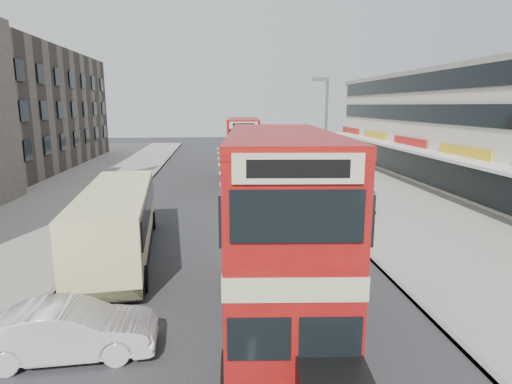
# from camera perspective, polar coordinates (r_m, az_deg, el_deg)

# --- Properties ---
(road_surface) EXTENTS (12.00, 90.00, 0.01)m
(road_surface) POSITION_cam_1_polar(r_m,az_deg,el_deg) (29.51, -4.53, -1.14)
(road_surface) COLOR #28282B
(road_surface) RESTS_ON ground
(pavement_right) EXTENTS (12.00, 90.00, 0.15)m
(pavement_right) POSITION_cam_1_polar(r_m,az_deg,el_deg) (32.00, 17.49, -0.52)
(pavement_right) COLOR gray
(pavement_right) RESTS_ON ground
(pavement_left) EXTENTS (12.00, 90.00, 0.15)m
(pavement_left) POSITION_cam_1_polar(r_m,az_deg,el_deg) (31.69, -26.78, -1.35)
(pavement_left) COLOR gray
(pavement_left) RESTS_ON ground
(kerb_left) EXTENTS (0.20, 90.00, 0.16)m
(kerb_left) POSITION_cam_1_polar(r_m,az_deg,el_deg) (30.04, -16.24, -1.21)
(kerb_left) COLOR gray
(kerb_left) RESTS_ON ground
(kerb_right) EXTENTS (0.20, 90.00, 0.16)m
(kerb_right) POSITION_cam_1_polar(r_m,az_deg,el_deg) (30.20, 7.12, -0.77)
(kerb_right) COLOR gray
(kerb_right) RESTS_ON ground
(brick_terrace) EXTENTS (14.00, 28.00, 12.00)m
(brick_terrace) POSITION_cam_1_polar(r_m,az_deg,el_deg) (51.54, -30.67, 9.42)
(brick_terrace) COLOR #66594C
(brick_terrace) RESTS_ON ground
(commercial_row) EXTENTS (9.90, 46.20, 9.30)m
(commercial_row) POSITION_cam_1_polar(r_m,az_deg,el_deg) (36.96, 28.23, 7.43)
(commercial_row) COLOR beige
(commercial_row) RESTS_ON ground
(street_lamp) EXTENTS (1.00, 0.20, 8.12)m
(street_lamp) POSITION_cam_1_polar(r_m,az_deg,el_deg) (27.73, 9.12, 7.93)
(street_lamp) COLOR slate
(street_lamp) RESTS_ON ground
(bus_main) EXTENTS (3.44, 10.23, 5.54)m
(bus_main) POSITION_cam_1_polar(r_m,az_deg,el_deg) (12.27, 3.17, -5.20)
(bus_main) COLOR black
(bus_main) RESTS_ON ground
(bus_second) EXTENTS (3.02, 9.45, 5.14)m
(bus_second) POSITION_cam_1_polar(r_m,az_deg,el_deg) (36.64, -1.69, 5.63)
(bus_second) COLOR black
(bus_second) RESTS_ON ground
(coach) EXTENTS (3.63, 10.58, 2.75)m
(coach) POSITION_cam_1_polar(r_m,az_deg,el_deg) (19.31, -17.92, -3.52)
(coach) COLOR black
(coach) RESTS_ON ground
(car_left_front) EXTENTS (4.47, 1.80, 1.44)m
(car_left_front) POSITION_cam_1_polar(r_m,az_deg,el_deg) (12.59, -23.57, -16.52)
(car_left_front) COLOR white
(car_left_front) RESTS_ON ground
(car_right_a) EXTENTS (4.92, 2.19, 1.40)m
(car_right_a) POSITION_cam_1_polar(r_m,az_deg,el_deg) (27.38, 5.73, -0.66)
(car_right_a) COLOR #AA3911
(car_right_a) RESTS_ON ground
(car_right_b) EXTENTS (4.71, 2.46, 1.27)m
(car_right_b) POSITION_cam_1_polar(r_m,az_deg,el_deg) (31.45, 3.91, 0.82)
(car_right_b) COLOR #D85215
(car_right_b) RESTS_ON ground
(car_right_c) EXTENTS (3.53, 1.48, 1.19)m
(car_right_c) POSITION_cam_1_polar(r_m,az_deg,el_deg) (40.79, 1.80, 3.24)
(car_right_c) COLOR #63A4C7
(car_right_c) RESTS_ON ground
(pedestrian_near) EXTENTS (0.68, 0.46, 1.82)m
(pedestrian_near) POSITION_cam_1_polar(r_m,az_deg,el_deg) (26.03, 14.90, -0.83)
(pedestrian_near) COLOR gray
(pedestrian_near) RESTS_ON pavement_right
(cyclist) EXTENTS (0.66, 1.78, 2.00)m
(cyclist) POSITION_cam_1_polar(r_m,az_deg,el_deg) (27.32, 3.24, -0.73)
(cyclist) COLOR gray
(cyclist) RESTS_ON ground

